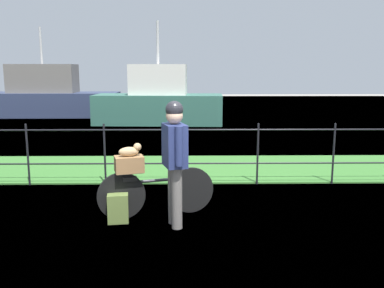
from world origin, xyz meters
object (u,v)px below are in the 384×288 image
(wooden_crate, at_px, (129,164))
(terrier_dog, at_px, (131,151))
(moored_boat_mid, at_px, (159,102))
(cyclist_person, at_px, (175,153))
(backpack_on_paving, at_px, (118,208))
(moored_boat_near, at_px, (44,98))
(bicycle_main, at_px, (156,192))

(wooden_crate, relative_size, terrier_dog, 1.20)
(wooden_crate, distance_m, moored_boat_mid, 10.44)
(terrier_dog, relative_size, cyclist_person, 0.19)
(backpack_on_paving, height_order, moored_boat_near, moored_boat_near)
(backpack_on_paving, height_order, moored_boat_mid, moored_boat_mid)
(moored_boat_near, bearing_deg, terrier_dog, -66.93)
(terrier_dog, distance_m, cyclist_person, 0.68)
(cyclist_person, bearing_deg, wooden_crate, 155.96)
(cyclist_person, bearing_deg, moored_boat_near, 114.82)
(cyclist_person, relative_size, moored_boat_near, 0.26)
(terrier_dog, distance_m, moored_boat_near, 14.24)
(bicycle_main, height_order, terrier_dog, terrier_dog)
(wooden_crate, height_order, cyclist_person, cyclist_person)
(wooden_crate, bearing_deg, bicycle_main, 15.92)
(bicycle_main, bearing_deg, moored_boat_mid, 93.44)
(wooden_crate, relative_size, cyclist_person, 0.23)
(wooden_crate, height_order, moored_boat_mid, moored_boat_mid)
(bicycle_main, distance_m, terrier_dog, 0.71)
(moored_boat_near, bearing_deg, wooden_crate, -67.03)
(cyclist_person, height_order, moored_boat_mid, moored_boat_mid)
(wooden_crate, bearing_deg, moored_boat_near, 112.97)
(terrier_dog, distance_m, moored_boat_mid, 10.43)
(moored_boat_near, height_order, moored_boat_mid, moored_boat_near)
(moored_boat_near, bearing_deg, moored_boat_mid, -26.79)
(backpack_on_paving, bearing_deg, bicycle_main, -159.48)
(bicycle_main, distance_m, backpack_on_paving, 0.59)
(terrier_dog, bearing_deg, backpack_on_paving, -135.60)
(bicycle_main, height_order, wooden_crate, wooden_crate)
(bicycle_main, distance_m, moored_boat_near, 14.29)
(wooden_crate, bearing_deg, cyclist_person, -24.04)
(cyclist_person, xyz_separation_m, backpack_on_paving, (-0.79, 0.13, -0.80))
(backpack_on_paving, bearing_deg, moored_boat_mid, -96.35)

